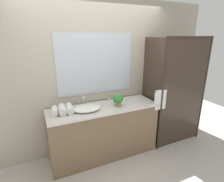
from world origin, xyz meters
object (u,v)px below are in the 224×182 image
Objects in this scene: amenity_bottle_shampoo at (117,100)px; rolled_towel_middle at (62,110)px; rolled_towel_near_edge at (54,111)px; rolled_towel_far_edge at (70,109)px; sink_basin at (87,108)px; potted_plant at (118,99)px; faucet at (83,102)px; amenity_bottle_body_wash at (109,99)px.

rolled_towel_middle is at bearing -176.05° from amenity_bottle_shampoo.
rolled_towel_far_edge reaches higher than rolled_towel_near_edge.
sink_basin is 0.57m from amenity_bottle_shampoo.
sink_basin is 5.25× the size of amenity_bottle_shampoo.
potted_plant is 0.86× the size of rolled_towel_near_edge.
amenity_bottle_body_wash is at bearing 2.79° from faucet.
sink_basin is at bearing -154.89° from amenity_bottle_body_wash.
amenity_bottle_body_wash is at bearing 12.58° from rolled_towel_middle.
amenity_bottle_shampoo is 0.15m from amenity_bottle_body_wash.
rolled_towel_near_edge is at bearing -163.20° from faucet.
amenity_bottle_body_wash is 0.86m from rolled_towel_middle.
faucet is 0.47m from amenity_bottle_body_wash.
rolled_towel_middle reaches higher than rolled_towel_near_edge.
rolled_towel_near_edge is at bearing 173.84° from potted_plant.
amenity_bottle_shampoo is 0.34× the size of rolled_towel_middle.
amenity_bottle_body_wash is (0.47, 0.22, 0.01)m from sink_basin.
amenity_bottle_shampoo is at bearing 9.88° from sink_basin.
potted_plant is at bearing -6.16° from rolled_towel_near_edge.
amenity_bottle_shampoo is 0.93m from rolled_towel_middle.
faucet is 0.78× the size of rolled_towel_near_edge.
potted_plant is at bearing -6.72° from rolled_towel_far_edge.
faucet is 0.57m from potted_plant.
potted_plant is 0.78× the size of rolled_towel_far_edge.
faucet is 0.71× the size of rolled_towel_middle.
faucet reaches higher than sink_basin.
rolled_towel_far_edge is (-0.82, -0.06, 0.01)m from amenity_bottle_shampoo.
amenity_bottle_body_wash is (0.47, 0.02, -0.02)m from faucet.
rolled_towel_middle reaches higher than amenity_bottle_body_wash.
rolled_towel_near_edge is (-1.04, -0.04, 0.01)m from amenity_bottle_shampoo.
amenity_bottle_shampoo is 0.37× the size of rolled_towel_near_edge.
sink_basin is 2.27× the size of potted_plant.
amenity_bottle_shampoo is (0.05, 0.15, -0.07)m from potted_plant.
amenity_bottle_shampoo is at bearing 4.25° from rolled_towel_far_edge.
amenity_bottle_body_wash is 0.34× the size of rolled_towel_far_edge.
rolled_towel_near_edge reaches higher than sink_basin.
rolled_towel_far_edge is (-0.73, -0.18, 0.01)m from amenity_bottle_body_wash.
potted_plant is 2.29× the size of amenity_bottle_body_wash.
faucet is at bearing 31.92° from rolled_towel_far_edge.
rolled_towel_near_edge is (-0.99, 0.11, -0.07)m from potted_plant.
rolled_towel_far_edge is at bearing 173.28° from potted_plant.
amenity_bottle_body_wash is at bearing 14.16° from rolled_towel_far_edge.
rolled_towel_middle is at bearing -10.10° from rolled_towel_near_edge.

